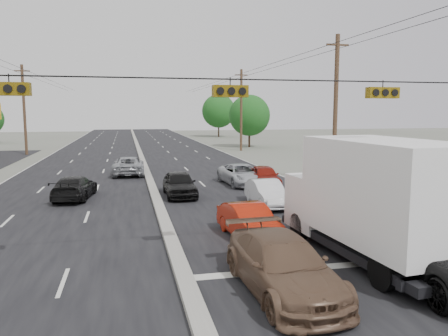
{
  "coord_description": "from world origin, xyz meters",
  "views": [
    {
      "loc": [
        -1.53,
        -12.64,
        4.86
      ],
      "look_at": [
        2.97,
        7.36,
        2.2
      ],
      "focal_mm": 35.0,
      "sensor_mm": 36.0,
      "label": 1
    }
  ],
  "objects_px": {
    "tan_sedan": "(283,266)",
    "red_sedan": "(249,222)",
    "queue_car_b": "(267,193)",
    "oncoming_far": "(128,166)",
    "utility_pole_right_c": "(241,110)",
    "queue_car_a": "(179,184)",
    "box_truck": "(372,198)",
    "tree_right_mid": "(249,115)",
    "queue_car_d": "(388,209)",
    "utility_pole_right_b": "(336,108)",
    "oncoming_near": "(75,188)",
    "tree_right_far": "(219,111)",
    "queue_car_e": "(265,176)",
    "utility_pole_left_c": "(24,109)",
    "black_suv": "(440,256)",
    "queue_car_c": "(242,175)"
  },
  "relations": [
    {
      "from": "queue_car_a",
      "to": "tree_right_far",
      "type": "bearing_deg",
      "value": 75.38
    },
    {
      "from": "queue_car_d",
      "to": "utility_pole_right_b",
      "type": "bearing_deg",
      "value": 68.6
    },
    {
      "from": "utility_pole_left_c",
      "to": "oncoming_near",
      "type": "xyz_separation_m",
      "value": [
        8.09,
        -27.43,
        -4.46
      ]
    },
    {
      "from": "queue_car_e",
      "to": "oncoming_far",
      "type": "distance_m",
      "value": 11.38
    },
    {
      "from": "tree_right_far",
      "to": "box_truck",
      "type": "bearing_deg",
      "value": -97.94
    },
    {
      "from": "utility_pole_right_b",
      "to": "utility_pole_right_c",
      "type": "distance_m",
      "value": 25.0
    },
    {
      "from": "tree_right_far",
      "to": "oncoming_far",
      "type": "distance_m",
      "value": 51.66
    },
    {
      "from": "tree_right_far",
      "to": "box_truck",
      "type": "height_order",
      "value": "tree_right_far"
    },
    {
      "from": "box_truck",
      "to": "queue_car_c",
      "type": "xyz_separation_m",
      "value": [
        -0.3,
        15.21,
        -1.37
      ]
    },
    {
      "from": "utility_pole_left_c",
      "to": "queue_car_b",
      "type": "xyz_separation_m",
      "value": [
        17.99,
        -31.48,
        -4.45
      ]
    },
    {
      "from": "black_suv",
      "to": "queue_car_b",
      "type": "distance_m",
      "value": 11.04
    },
    {
      "from": "queue_car_e",
      "to": "oncoming_near",
      "type": "height_order",
      "value": "queue_car_e"
    },
    {
      "from": "queue_car_a",
      "to": "oncoming_far",
      "type": "height_order",
      "value": "queue_car_a"
    },
    {
      "from": "queue_car_a",
      "to": "queue_car_c",
      "type": "height_order",
      "value": "queue_car_a"
    },
    {
      "from": "tree_right_mid",
      "to": "oncoming_near",
      "type": "bearing_deg",
      "value": -120.9
    },
    {
      "from": "queue_car_b",
      "to": "utility_pole_right_c",
      "type": "bearing_deg",
      "value": 78.61
    },
    {
      "from": "queue_car_c",
      "to": "oncoming_near",
      "type": "relative_size",
      "value": 1.09
    },
    {
      "from": "box_truck",
      "to": "tree_right_mid",
      "type": "bearing_deg",
      "value": 74.86
    },
    {
      "from": "utility_pole_right_b",
      "to": "tree_right_far",
      "type": "bearing_deg",
      "value": 86.36
    },
    {
      "from": "queue_car_c",
      "to": "tree_right_far",
      "type": "bearing_deg",
      "value": 75.03
    },
    {
      "from": "tan_sedan",
      "to": "oncoming_near",
      "type": "height_order",
      "value": "tan_sedan"
    },
    {
      "from": "utility_pole_right_b",
      "to": "red_sedan",
      "type": "distance_m",
      "value": 15.89
    },
    {
      "from": "utility_pole_right_c",
      "to": "tree_right_far",
      "type": "height_order",
      "value": "utility_pole_right_c"
    },
    {
      "from": "queue_car_a",
      "to": "queue_car_e",
      "type": "bearing_deg",
      "value": 18.75
    },
    {
      "from": "queue_car_c",
      "to": "queue_car_d",
      "type": "relative_size",
      "value": 1.11
    },
    {
      "from": "utility_pole_right_b",
      "to": "queue_car_c",
      "type": "distance_m",
      "value": 7.93
    },
    {
      "from": "tree_right_far",
      "to": "queue_car_a",
      "type": "xyz_separation_m",
      "value": [
        -14.6,
        -57.95,
        -4.23
      ]
    },
    {
      "from": "tree_right_mid",
      "to": "queue_car_e",
      "type": "height_order",
      "value": "tree_right_mid"
    },
    {
      "from": "tan_sedan",
      "to": "oncoming_far",
      "type": "bearing_deg",
      "value": 96.85
    },
    {
      "from": "tan_sedan",
      "to": "oncoming_far",
      "type": "distance_m",
      "value": 23.86
    },
    {
      "from": "utility_pole_left_c",
      "to": "black_suv",
      "type": "distance_m",
      "value": 46.89
    },
    {
      "from": "queue_car_b",
      "to": "oncoming_near",
      "type": "xyz_separation_m",
      "value": [
        -9.9,
        4.05,
        -0.01
      ]
    },
    {
      "from": "tan_sedan",
      "to": "red_sedan",
      "type": "xyz_separation_m",
      "value": [
        0.52,
        5.07,
        -0.1
      ]
    },
    {
      "from": "black_suv",
      "to": "queue_car_c",
      "type": "bearing_deg",
      "value": 95.31
    },
    {
      "from": "queue_car_b",
      "to": "oncoming_far",
      "type": "bearing_deg",
      "value": 119.05
    },
    {
      "from": "utility_pole_left_c",
      "to": "queue_car_a",
      "type": "relative_size",
      "value": 2.36
    },
    {
      "from": "red_sedan",
      "to": "utility_pole_right_b",
      "type": "bearing_deg",
      "value": 44.99
    },
    {
      "from": "utility_pole_right_b",
      "to": "oncoming_near",
      "type": "relative_size",
      "value": 2.23
    },
    {
      "from": "tree_right_mid",
      "to": "queue_car_a",
      "type": "relative_size",
      "value": 1.68
    },
    {
      "from": "tree_right_far",
      "to": "red_sedan",
      "type": "xyz_separation_m",
      "value": [
        -13.0,
        -66.93,
        -4.3
      ]
    },
    {
      "from": "utility_pole_right_b",
      "to": "queue_car_a",
      "type": "relative_size",
      "value": 2.36
    },
    {
      "from": "utility_pole_right_c",
      "to": "queue_car_a",
      "type": "height_order",
      "value": "utility_pole_right_c"
    },
    {
      "from": "utility_pole_right_c",
      "to": "queue_car_b",
      "type": "height_order",
      "value": "utility_pole_right_c"
    },
    {
      "from": "utility_pole_left_c",
      "to": "tree_right_mid",
      "type": "distance_m",
      "value": 27.96
    },
    {
      "from": "box_truck",
      "to": "tan_sedan",
      "type": "bearing_deg",
      "value": -156.95
    },
    {
      "from": "queue_car_b",
      "to": "oncoming_near",
      "type": "distance_m",
      "value": 10.7
    },
    {
      "from": "queue_car_a",
      "to": "utility_pole_right_b",
      "type": "bearing_deg",
      "value": 14.39
    },
    {
      "from": "box_truck",
      "to": "tan_sedan",
      "type": "relative_size",
      "value": 1.55
    },
    {
      "from": "oncoming_far",
      "to": "tree_right_far",
      "type": "bearing_deg",
      "value": -108.12
    },
    {
      "from": "utility_pole_right_c",
      "to": "red_sedan",
      "type": "distance_m",
      "value": 38.39
    }
  ]
}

